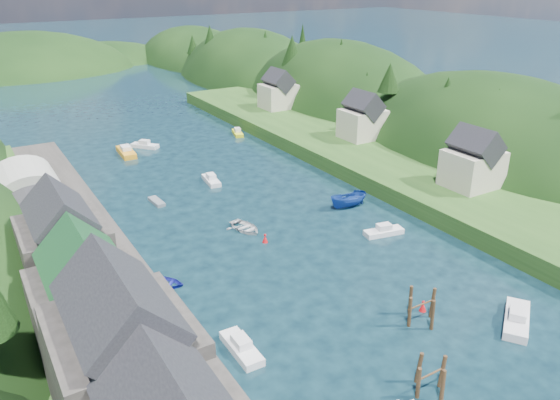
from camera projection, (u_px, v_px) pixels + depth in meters
ground at (207, 177)px, 85.35m from camera, size 600.00×600.00×0.00m
hillside_right at (340, 140)px, 129.37m from camera, size 36.00×245.56×48.00m
far_hills at (64, 97)px, 187.83m from camera, size 103.00×68.00×44.00m
hill_trees at (179, 88)px, 93.60m from camera, size 90.77×149.69×12.83m
quay_left at (101, 312)px, 49.90m from camera, size 12.00×110.00×2.00m
terrace_left_grass at (18, 334)px, 46.47m from camera, size 12.00×110.00×2.50m
quayside_buildings at (112, 346)px, 35.85m from camera, size 8.00×35.84×12.90m
boat_sheds at (36, 204)px, 62.24m from camera, size 7.00×21.00×7.50m
terrace_right at (373, 160)px, 88.91m from camera, size 16.00×120.00×2.40m
right_bank_cottages at (357, 119)px, 95.09m from camera, size 9.00×59.24×8.41m
piling_cluster_near at (430, 380)px, 41.46m from camera, size 2.97×2.79×3.47m
piling_cluster_far at (421, 310)px, 49.74m from camera, size 3.37×3.13×3.74m
channel_buoy_near at (423, 306)px, 51.68m from camera, size 0.70×0.70×1.10m
channel_buoy_far at (265, 239)px, 64.68m from camera, size 0.70×0.70×1.10m
moored_boats at (297, 249)px, 61.97m from camera, size 35.79×91.85×2.21m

